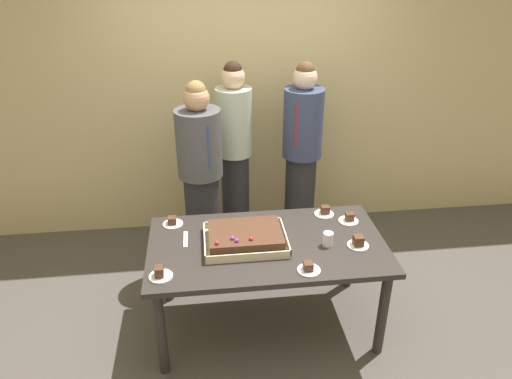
# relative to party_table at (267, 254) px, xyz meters

# --- Properties ---
(ground_plane) EXTENTS (12.00, 12.00, 0.00)m
(ground_plane) POSITION_rel_party_table_xyz_m (0.00, 0.00, -0.64)
(ground_plane) COLOR #4C4742
(interior_back_panel) EXTENTS (8.00, 0.12, 3.00)m
(interior_back_panel) POSITION_rel_party_table_xyz_m (0.00, 1.60, 0.86)
(interior_back_panel) COLOR #CCB784
(interior_back_panel) RESTS_ON ground_plane
(party_table) EXTENTS (1.65, 0.91, 0.73)m
(party_table) POSITION_rel_party_table_xyz_m (0.00, 0.00, 0.00)
(party_table) COLOR #2D2826
(party_table) RESTS_ON ground_plane
(sheet_cake) EXTENTS (0.57, 0.44, 0.13)m
(sheet_cake) POSITION_rel_party_table_xyz_m (-0.15, 0.02, 0.14)
(sheet_cake) COLOR beige
(sheet_cake) RESTS_ON party_table
(plated_slice_near_left) EXTENTS (0.15, 0.15, 0.07)m
(plated_slice_near_left) POSITION_rel_party_table_xyz_m (0.65, 0.22, 0.11)
(plated_slice_near_left) COLOR white
(plated_slice_near_left) RESTS_ON party_table
(plated_slice_near_right) EXTENTS (0.15, 0.15, 0.07)m
(plated_slice_near_right) POSITION_rel_party_table_xyz_m (0.50, 0.34, 0.11)
(plated_slice_near_right) COLOR white
(plated_slice_near_right) RESTS_ON party_table
(plated_slice_far_left) EXTENTS (0.15, 0.15, 0.07)m
(plated_slice_far_left) POSITION_rel_party_table_xyz_m (-0.72, -0.29, 0.11)
(plated_slice_far_left) COLOR white
(plated_slice_far_left) RESTS_ON party_table
(plated_slice_far_right) EXTENTS (0.15, 0.15, 0.06)m
(plated_slice_far_right) POSITION_rel_party_table_xyz_m (-0.66, 0.33, 0.11)
(plated_slice_far_right) COLOR white
(plated_slice_far_right) RESTS_ON party_table
(plated_slice_center_front) EXTENTS (0.15, 0.15, 0.06)m
(plated_slice_center_front) POSITION_rel_party_table_xyz_m (0.22, -0.34, 0.11)
(plated_slice_center_front) COLOR white
(plated_slice_center_front) RESTS_ON party_table
(plated_slice_center_back) EXTENTS (0.15, 0.15, 0.08)m
(plated_slice_center_back) POSITION_rel_party_table_xyz_m (0.62, -0.11, 0.11)
(plated_slice_center_back) COLOR white
(plated_slice_center_back) RESTS_ON party_table
(drink_cup_nearest) EXTENTS (0.07, 0.07, 0.10)m
(drink_cup_nearest) POSITION_rel_party_table_xyz_m (0.41, -0.07, 0.14)
(drink_cup_nearest) COLOR white
(drink_cup_nearest) RESTS_ON party_table
(cake_server_utensil) EXTENTS (0.03, 0.20, 0.01)m
(cake_server_utensil) POSITION_rel_party_table_xyz_m (-0.57, 0.11, 0.09)
(cake_server_utensil) COLOR silver
(cake_server_utensil) RESTS_ON party_table
(person_serving_front) EXTENTS (0.32, 0.32, 1.74)m
(person_serving_front) POSITION_rel_party_table_xyz_m (-0.13, 1.18, 0.27)
(person_serving_front) COLOR #28282D
(person_serving_front) RESTS_ON ground_plane
(person_green_shirt_behind) EXTENTS (0.37, 0.37, 1.68)m
(person_green_shirt_behind) POSITION_rel_party_table_xyz_m (-0.44, 0.83, 0.22)
(person_green_shirt_behind) COLOR #28282D
(person_green_shirt_behind) RESTS_ON ground_plane
(person_striped_tie_right) EXTENTS (0.35, 0.35, 1.74)m
(person_striped_tie_right) POSITION_rel_party_table_xyz_m (0.47, 1.11, 0.26)
(person_striped_tie_right) COLOR #28282D
(person_striped_tie_right) RESTS_ON ground_plane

